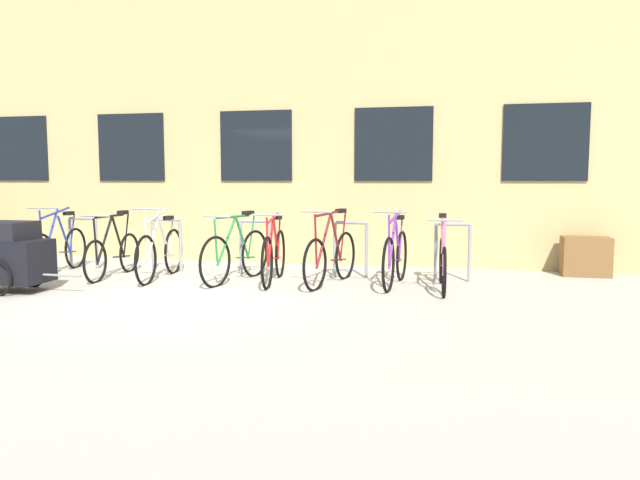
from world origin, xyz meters
TOP-DOWN VIEW (x-y plane):
  - ground_plane at (0.00, 0.00)m, footprint 42.00×42.00m
  - storefront_building at (-0.00, 6.19)m, footprint 28.00×6.01m
  - bike_rack at (0.40, 1.90)m, footprint 6.53×0.05m
  - bicycle_blue at (-2.71, 1.41)m, footprint 0.44×1.73m
  - bicycle_green at (0.32, 1.24)m, footprint 0.54×1.73m
  - bicycle_red at (0.89, 1.27)m, footprint 0.44×1.77m
  - bicycle_purple at (2.62, 1.38)m, footprint 0.44×1.74m
  - bicycle_black at (-1.64, 1.22)m, footprint 0.44×1.70m
  - bicycle_silver at (-0.86, 1.21)m, footprint 0.44×1.80m
  - bicycle_maroon at (1.72, 1.29)m, footprint 0.53×1.76m
  - bicycle_pink at (3.27, 1.24)m, footprint 0.44×1.75m
  - bike_trailer at (-2.31, -0.15)m, footprint 1.45×0.70m
  - planter_box at (5.40, 2.85)m, footprint 0.70×0.44m

SIDE VIEW (x-z plane):
  - ground_plane at x=0.00m, z-range 0.00..0.00m
  - planter_box at x=5.40m, z-range 0.00..0.60m
  - bicycle_black at x=-1.64m, z-range -0.14..0.87m
  - bicycle_pink at x=3.27m, z-range -0.14..0.89m
  - bicycle_blue at x=-2.71m, z-range -0.16..0.92m
  - bicycle_silver at x=-0.86m, z-range -0.16..0.94m
  - bicycle_green at x=0.32m, z-range -0.12..0.91m
  - bicycle_red at x=0.89m, z-range -0.12..0.91m
  - bicycle_maroon at x=1.72m, z-range -0.14..0.94m
  - bicycle_purple at x=2.62m, z-range -0.14..0.94m
  - bike_trailer at x=-2.31m, z-range 0.01..0.96m
  - bike_rack at x=0.40m, z-range 0.08..0.94m
  - storefront_building at x=0.00m, z-range 0.00..6.35m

